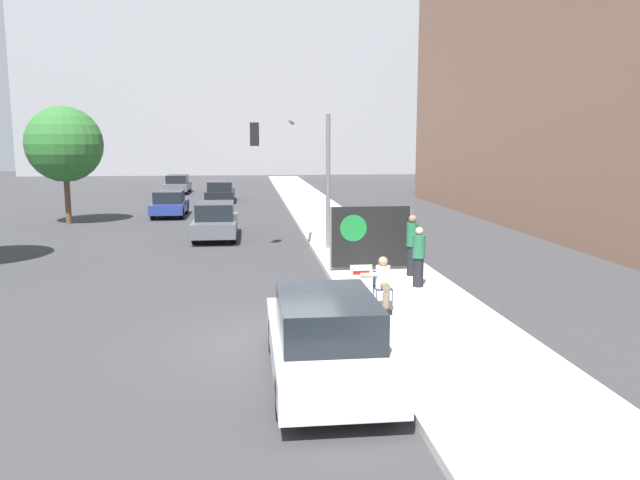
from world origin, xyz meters
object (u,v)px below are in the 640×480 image
at_px(pedestrian_behind, 412,245).
at_px(car_on_road_distant, 220,191).
at_px(traffic_light_pole, 298,158).
at_px(car_on_road_nearest, 216,221).
at_px(street_tree_midblock, 64,144).
at_px(protest_banner, 370,237).
at_px(seated_protester, 382,281).
at_px(parked_car_curbside, 326,337).
at_px(car_on_road_midblock, 170,204).
at_px(jogger_on_sidewalk, 419,257).
at_px(car_on_road_far_lane, 178,184).

xyz_separation_m(pedestrian_behind, car_on_road_distant, (-6.65, 25.67, -0.37)).
height_order(traffic_light_pole, car_on_road_nearest, traffic_light_pole).
height_order(car_on_road_distant, street_tree_midblock, street_tree_midblock).
bearing_deg(protest_banner, street_tree_midblock, 132.46).
relative_size(car_on_road_nearest, street_tree_midblock, 0.80).
xyz_separation_m(seated_protester, car_on_road_nearest, (-4.47, 12.53, -0.07)).
height_order(parked_car_curbside, car_on_road_distant, parked_car_curbside).
bearing_deg(seated_protester, traffic_light_pole, 90.80).
bearing_deg(traffic_light_pole, car_on_road_distant, 100.40).
bearing_deg(car_on_road_midblock, car_on_road_distant, 74.41).
height_order(parked_car_curbside, car_on_road_nearest, car_on_road_nearest).
bearing_deg(car_on_road_distant, car_on_road_nearest, -88.22).
bearing_deg(car_on_road_distant, street_tree_midblock, -122.63).
distance_m(car_on_road_nearest, car_on_road_distant, 16.76).
height_order(seated_protester, jogger_on_sidewalk, jogger_on_sidewalk).
bearing_deg(car_on_road_midblock, seated_protester, -70.48).
relative_size(protest_banner, car_on_road_far_lane, 0.54).
bearing_deg(car_on_road_nearest, car_on_road_far_lane, 99.79).
height_order(pedestrian_behind, protest_banner, protest_banner).
distance_m(seated_protester, car_on_road_far_lane, 37.92).
bearing_deg(protest_banner, seated_protester, -97.48).
bearing_deg(car_on_road_far_lane, pedestrian_behind, -72.76).
bearing_deg(traffic_light_pole, car_on_road_midblock, 117.22).
distance_m(car_on_road_midblock, street_tree_midblock, 6.19).
xyz_separation_m(protest_banner, traffic_light_pole, (-1.84, 4.38, 2.28)).
bearing_deg(pedestrian_behind, protest_banner, 65.94).
bearing_deg(seated_protester, car_on_road_nearest, 102.43).
distance_m(parked_car_curbside, car_on_road_nearest, 16.51).
bearing_deg(car_on_road_midblock, street_tree_midblock, -151.97).
distance_m(seated_protester, car_on_road_distant, 29.70).
xyz_separation_m(traffic_light_pole, car_on_road_distant, (-3.74, 20.40, -2.77)).
bearing_deg(pedestrian_behind, traffic_light_pole, 44.94).
xyz_separation_m(pedestrian_behind, street_tree_midblock, (-13.68, 14.69, 2.85)).
xyz_separation_m(seated_protester, car_on_road_midblock, (-7.36, 20.78, -0.13)).
xyz_separation_m(car_on_road_nearest, car_on_road_distant, (-0.52, 16.75, -0.06)).
bearing_deg(parked_car_curbside, pedestrian_behind, 64.87).
relative_size(car_on_road_distant, street_tree_midblock, 0.76).
relative_size(seated_protester, parked_car_curbside, 0.26).
xyz_separation_m(seated_protester, protest_banner, (0.59, 4.51, 0.36)).
relative_size(protest_banner, traffic_light_pole, 0.52).
relative_size(seated_protester, traffic_light_pole, 0.25).
bearing_deg(jogger_on_sidewalk, pedestrian_behind, -86.79).
xyz_separation_m(seated_protester, pedestrian_behind, (1.66, 3.61, 0.24)).
relative_size(jogger_on_sidewalk, car_on_road_nearest, 0.35).
xyz_separation_m(car_on_road_distant, car_on_road_far_lane, (-3.69, 7.63, 0.03)).
height_order(pedestrian_behind, car_on_road_far_lane, pedestrian_behind).
xyz_separation_m(traffic_light_pole, car_on_road_far_lane, (-7.43, 28.03, -2.74)).
distance_m(pedestrian_behind, car_on_road_midblock, 19.40).
relative_size(traffic_light_pole, parked_car_curbside, 1.02).
distance_m(jogger_on_sidewalk, car_on_road_far_lane, 36.18).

